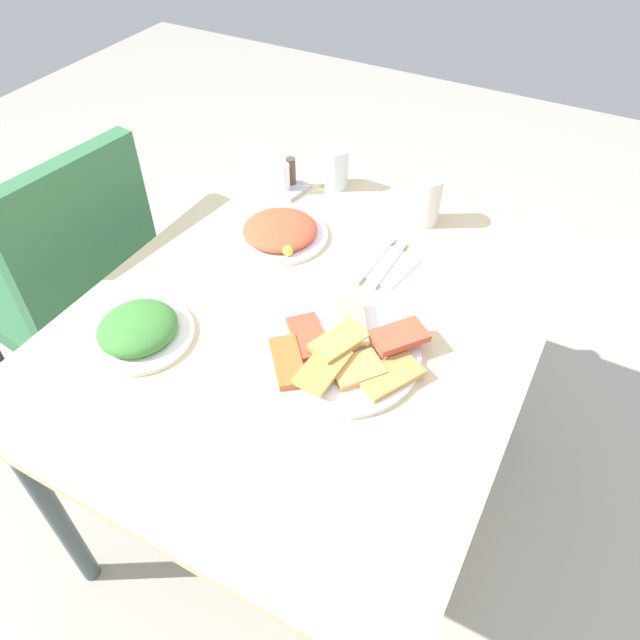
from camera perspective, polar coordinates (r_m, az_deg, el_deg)
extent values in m
plane|color=#ADA89C|center=(1.83, -0.88, -16.15)|extent=(6.00, 6.00, 0.00)
cube|color=beige|center=(1.26, -1.22, 0.06)|extent=(1.09, 0.92, 0.02)
cylinder|color=#424F50|center=(1.77, 18.21, -3.04)|extent=(0.04, 0.04, 0.70)
cylinder|color=#424F50|center=(1.54, -24.29, -16.00)|extent=(0.04, 0.04, 0.70)
cylinder|color=#424F50|center=(1.97, -4.30, 5.00)|extent=(0.04, 0.04, 0.70)
cube|color=#357043|center=(1.89, -23.06, 2.19)|extent=(0.47, 0.47, 0.06)
cube|color=#357043|center=(1.60, -21.57, 6.53)|extent=(0.40, 0.10, 0.46)
cylinder|color=#282C34|center=(2.23, -20.64, 2.36)|extent=(0.03, 0.03, 0.40)
cylinder|color=#282C34|center=(1.99, -13.81, -1.74)|extent=(0.03, 0.03, 0.40)
cylinder|color=#282C34|center=(1.87, -22.06, -8.57)|extent=(0.03, 0.03, 0.40)
cylinder|color=white|center=(1.17, 1.98, -3.17)|extent=(0.31, 0.31, 0.01)
cube|color=#E9D07B|center=(1.20, 3.11, 0.14)|extent=(0.14, 0.12, 0.01)
cube|color=#C2652D|center=(1.14, -3.12, -4.00)|extent=(0.13, 0.12, 0.02)
cube|color=tan|center=(1.13, 3.56, -4.72)|extent=(0.12, 0.11, 0.01)
cube|color=#DA4D32|center=(1.18, -1.10, -1.56)|extent=(0.13, 0.13, 0.01)
cube|color=tan|center=(1.15, 1.88, -2.04)|extent=(0.13, 0.10, 0.01)
cube|color=tan|center=(1.12, 6.67, -5.26)|extent=(0.14, 0.12, 0.01)
cube|color=gold|center=(1.11, 0.29, -4.56)|extent=(0.12, 0.07, 0.01)
cube|color=#D05137|center=(1.17, 7.58, -1.49)|extent=(0.12, 0.12, 0.02)
cylinder|color=white|center=(1.46, -3.82, 8.10)|extent=(0.23, 0.23, 0.01)
ellipsoid|color=#D65433|center=(1.45, -3.85, 8.62)|extent=(0.25, 0.25, 0.04)
sphere|color=yellow|center=(1.38, -3.10, 6.63)|extent=(0.03, 0.03, 0.03)
cylinder|color=white|center=(1.26, -16.83, -1.36)|extent=(0.22, 0.22, 0.01)
ellipsoid|color=#3F8537|center=(1.24, -17.02, -0.70)|extent=(0.19, 0.18, 0.06)
cylinder|color=silver|center=(1.50, 10.19, 11.14)|extent=(0.08, 0.08, 0.12)
cylinder|color=silver|center=(1.63, 1.52, 14.31)|extent=(0.07, 0.07, 0.11)
cube|color=white|center=(1.39, 5.92, 5.41)|extent=(0.15, 0.15, 0.00)
cube|color=silver|center=(1.38, 6.62, 5.30)|extent=(0.18, 0.02, 0.00)
cube|color=silver|center=(1.39, 5.25, 5.76)|extent=(0.19, 0.02, 0.00)
cube|color=#B2B2B7|center=(1.63, -3.03, 12.47)|extent=(0.10, 0.10, 0.01)
cylinder|color=white|center=(1.60, -3.39, 13.49)|extent=(0.03, 0.03, 0.07)
cylinder|color=brown|center=(1.62, -2.79, 14.01)|extent=(0.03, 0.03, 0.07)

